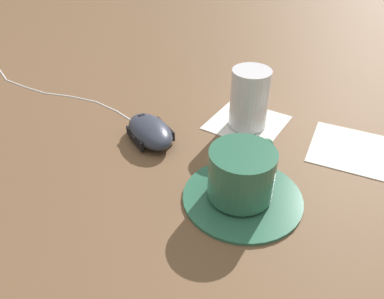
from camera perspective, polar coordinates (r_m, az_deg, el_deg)
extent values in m
plane|color=brown|center=(0.53, 7.24, -2.77)|extent=(3.00, 3.00, 0.00)
cylinder|color=#2D664C|center=(0.48, 7.70, -7.06)|extent=(0.15, 0.15, 0.01)
cylinder|color=#2D664C|center=(0.46, 7.52, -3.64)|extent=(0.08, 0.08, 0.06)
torus|color=#2D664C|center=(0.49, 10.87, -0.82)|extent=(0.02, 0.05, 0.05)
ellipsoid|color=#2D3342|center=(0.58, -6.40, 2.80)|extent=(0.10, 0.06, 0.03)
cylinder|color=black|center=(0.59, -7.62, 4.79)|extent=(0.01, 0.01, 0.01)
cube|color=black|center=(0.57, -8.71, 1.69)|extent=(0.06, 0.01, 0.02)
cube|color=black|center=(0.59, -4.10, 3.20)|extent=(0.06, 0.01, 0.02)
cylinder|color=white|center=(0.65, -9.94, 4.90)|extent=(0.06, 0.01, 0.00)
cylinder|color=white|center=(0.69, -12.90, 6.47)|extent=(0.05, 0.02, 0.00)
cylinder|color=white|center=(0.72, -16.21, 7.45)|extent=(0.05, 0.03, 0.00)
cylinder|color=white|center=(0.75, -19.80, 7.93)|extent=(0.04, 0.04, 0.00)
cylinder|color=white|center=(0.79, -22.94, 8.45)|extent=(0.05, 0.03, 0.00)
cylinder|color=white|center=(0.83, -25.39, 9.18)|extent=(0.05, 0.02, 0.00)
cylinder|color=white|center=(0.88, -26.88, 10.16)|extent=(0.06, 0.00, 0.00)
sphere|color=white|center=(0.63, -8.47, 3.97)|extent=(0.00, 0.00, 0.00)
sphere|color=white|center=(0.67, -11.33, 5.77)|extent=(0.00, 0.00, 0.00)
sphere|color=white|center=(0.71, -14.38, 7.12)|extent=(0.00, 0.00, 0.00)
sphere|color=white|center=(0.74, -17.97, 7.76)|extent=(0.00, 0.00, 0.00)
sphere|color=white|center=(0.77, -21.56, 8.08)|extent=(0.00, 0.00, 0.00)
sphere|color=white|center=(0.81, -24.26, 8.79)|extent=(0.00, 0.00, 0.00)
sphere|color=white|center=(0.85, -26.47, 9.55)|extent=(0.00, 0.00, 0.00)
sphere|color=white|center=(0.90, -27.26, 10.74)|extent=(0.00, 0.00, 0.00)
cube|color=silver|center=(0.63, 8.39, 4.12)|extent=(0.15, 0.15, 0.00)
cylinder|color=silver|center=(0.60, 8.74, 7.69)|extent=(0.06, 0.06, 0.10)
cube|color=silver|center=(0.61, 23.11, 0.05)|extent=(0.16, 0.16, 0.00)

